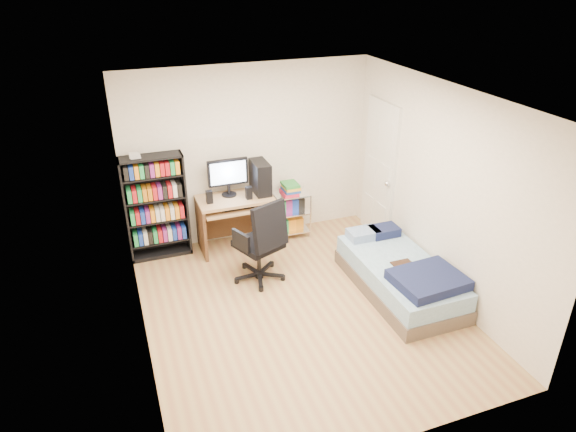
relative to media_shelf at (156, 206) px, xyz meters
name	(u,v)px	position (x,y,z in m)	size (l,w,h in m)	color
room	(302,214)	(1.35, -1.84, 0.51)	(3.58, 4.08, 2.58)	tan
media_shelf	(156,206)	(0.00, 0.00, 0.00)	(0.81, 0.27, 1.51)	black
computer_desk	(241,200)	(1.14, -0.09, -0.05)	(1.02, 0.59, 1.29)	tan
office_chair	(261,255)	(1.12, -1.07, -0.39)	(0.86, 0.86, 1.11)	black
wire_cart	(291,202)	(1.88, -0.09, -0.20)	(0.53, 0.40, 0.84)	white
bed	(401,276)	(2.63, -1.92, -0.52)	(0.90, 1.80, 0.51)	brown
door	(380,172)	(3.08, -0.49, 0.26)	(0.12, 0.80, 2.00)	silver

